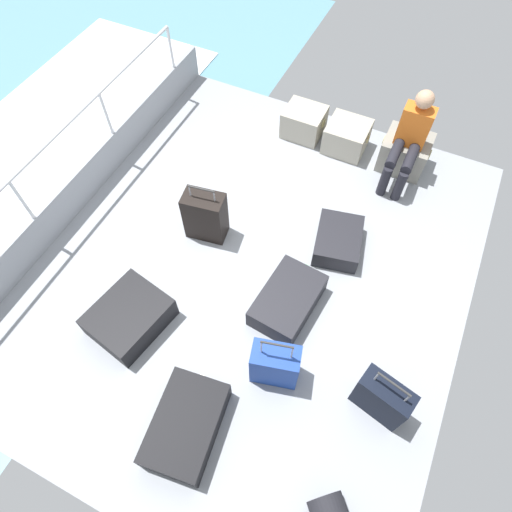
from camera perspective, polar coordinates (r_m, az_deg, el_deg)
ground_plane at (r=4.82m, az=-0.35°, el=-1.45°), size 4.40×5.20×0.06m
gunwale_port at (r=5.54m, az=-21.27°, el=8.36°), size 0.06×5.20×0.45m
railing_port at (r=5.16m, az=-23.21°, el=12.33°), size 0.04×4.20×1.02m
sea_wake at (r=6.84m, az=-29.00°, el=8.62°), size 12.00×12.00×0.01m
cargo_crate_0 at (r=6.02m, az=6.13°, el=16.64°), size 0.53×0.44×0.37m
cargo_crate_1 at (r=5.90m, az=11.52°, el=14.69°), size 0.54×0.48×0.37m
cargo_crate_2 at (r=5.84m, az=18.46°, el=12.45°), size 0.58×0.49×0.42m
passenger_seated at (r=5.45m, az=19.05°, el=14.05°), size 0.34×0.66×1.12m
suitcase_0 at (r=4.83m, az=-6.48°, el=5.12°), size 0.47×0.33×0.75m
suitcase_1 at (r=4.07m, az=2.45°, el=-13.66°), size 0.47×0.33×0.74m
suitcase_2 at (r=4.13m, az=15.79°, el=-17.05°), size 0.50×0.31×0.67m
suitcase_3 at (r=4.53m, az=-15.84°, el=-7.50°), size 0.73×0.82×0.28m
suitcase_4 at (r=4.11m, az=-8.91°, el=-20.55°), size 0.63×0.88×0.26m
suitcase_5 at (r=4.91m, az=10.43°, el=1.93°), size 0.59×0.71×0.23m
suitcase_6 at (r=4.47m, az=4.07°, el=-5.67°), size 0.57×0.83×0.25m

